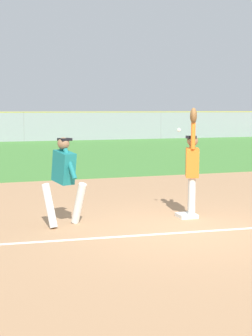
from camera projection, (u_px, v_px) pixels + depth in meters
The scene contains 9 objects.
ground_plane at pixel (181, 229), 9.14m from camera, with size 80.58×80.58×0.00m, color tan.
outfield_grass at pixel (45, 153), 25.03m from camera, with size 41.72×19.62×0.01m, color #478438.
first_base at pixel (187, 215), 10.14m from camera, with size 0.38×0.38×0.08m, color white.
fielder at pixel (192, 164), 10.04m from camera, with size 0.46×0.86×2.28m.
runner at pixel (64, 175), 9.27m from camera, with size 0.87×0.82×1.72m.
baseball at pixel (179, 130), 10.12m from camera, with size 0.07×0.07×0.07m, color white.
outfield_fence at pixel (24, 127), 34.16m from camera, with size 41.80×0.08×2.09m.
parked_car_silver at pixel (13, 130), 37.75m from camera, with size 4.58×2.48×1.25m.
parked_car_blue at pixel (86, 129), 38.99m from camera, with size 4.52×2.36×1.25m.
Camera 1 is at (-3.76, -8.17, 2.24)m, focal length 51.77 mm.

